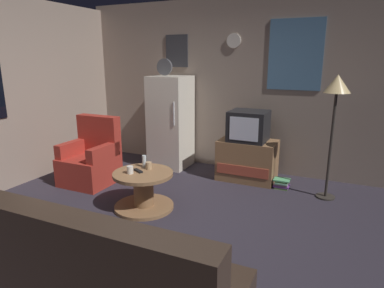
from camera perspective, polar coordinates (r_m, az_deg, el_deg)
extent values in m
plane|color=#2D2833|center=(3.67, -5.94, -14.72)|extent=(12.00, 12.00, 0.00)
cube|color=gray|center=(5.47, 6.96, 9.72)|extent=(5.20, 0.10, 2.68)
cube|color=teal|center=(5.18, 17.17, 14.30)|extent=(0.76, 0.02, 1.00)
cube|color=#333338|center=(5.76, -2.60, 15.53)|extent=(0.40, 0.02, 0.52)
cylinder|color=silver|center=(5.39, 7.12, 17.04)|extent=(0.22, 0.03, 0.22)
cube|color=silver|center=(5.55, -3.65, 3.73)|extent=(0.60, 0.60, 1.50)
cylinder|color=silver|center=(5.15, -3.12, 5.15)|extent=(0.02, 0.02, 0.36)
cylinder|color=#4C4C51|center=(5.41, -4.69, 12.92)|extent=(0.26, 0.04, 0.26)
cube|color=#8E6642|center=(5.08, 9.38, -2.70)|extent=(0.84, 0.52, 0.60)
cube|color=#AD4733|center=(4.86, 8.50, -4.57)|extent=(0.76, 0.01, 0.14)
cube|color=black|center=(4.95, 9.60, 3.07)|extent=(0.54, 0.50, 0.44)
cube|color=silver|center=(4.71, 8.79, 2.52)|extent=(0.41, 0.01, 0.33)
cylinder|color=#332D28|center=(4.80, 21.72, -8.31)|extent=(0.24, 0.24, 0.02)
cylinder|color=#332D28|center=(4.59, 22.52, -0.32)|extent=(0.04, 0.04, 1.40)
cone|color=#F2D18C|center=(4.47, 23.50, 9.40)|extent=(0.32, 0.32, 0.22)
cylinder|color=#8E6642|center=(4.21, -8.13, -10.45)|extent=(0.72, 0.72, 0.04)
cylinder|color=#8E6642|center=(4.13, -8.23, -7.80)|extent=(0.24, 0.24, 0.42)
cylinder|color=#8E6642|center=(4.05, -8.34, -5.05)|extent=(0.72, 0.72, 0.04)
cylinder|color=silver|center=(4.21, -8.12, -2.91)|extent=(0.05, 0.05, 0.15)
cylinder|color=silver|center=(4.02, -10.50, -4.35)|extent=(0.08, 0.08, 0.09)
cylinder|color=tan|center=(4.14, -7.38, -3.65)|extent=(0.08, 0.08, 0.09)
cube|color=black|center=(4.07, -9.15, -4.52)|extent=(0.15, 0.11, 0.02)
cube|color=#A52D23|center=(5.10, -17.04, -4.25)|extent=(0.68, 0.68, 0.40)
cube|color=#A52D23|center=(5.17, -15.54, 1.61)|extent=(0.68, 0.16, 0.56)
cube|color=#A52D23|center=(5.21, -19.60, -0.65)|extent=(0.12, 0.60, 0.20)
cube|color=#A52D23|center=(4.84, -14.81, -1.39)|extent=(0.12, 0.60, 0.20)
cube|color=#38281E|center=(2.13, -17.94, -18.29)|extent=(1.70, 0.20, 0.52)
cube|color=#84B564|center=(4.91, 14.96, -7.15)|extent=(0.18, 0.14, 0.03)
cube|color=#713896|center=(4.90, 14.98, -6.87)|extent=(0.21, 0.15, 0.02)
cube|color=gray|center=(4.89, 15.00, -6.60)|extent=(0.18, 0.16, 0.03)
cube|color=#7EBD9A|center=(4.88, 15.02, -6.32)|extent=(0.17, 0.17, 0.02)
cube|color=#949B43|center=(4.88, 15.03, -6.10)|extent=(0.18, 0.12, 0.02)
cube|color=#5AB276|center=(4.87, 15.05, -5.88)|extent=(0.22, 0.16, 0.02)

